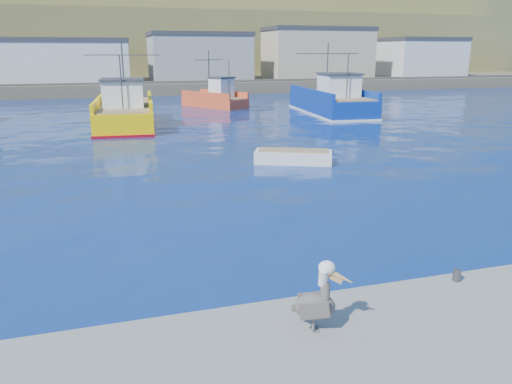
{
  "coord_description": "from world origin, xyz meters",
  "views": [
    {
      "loc": [
        -5.02,
        -12.72,
        5.99
      ],
      "look_at": [
        -0.2,
        3.08,
        1.29
      ],
      "focal_mm": 35.0,
      "sensor_mm": 36.0,
      "label": 1
    }
  ],
  "objects_px": {
    "trawler_yellow_b": "(125,112)",
    "skiff_mid": "(293,158)",
    "boat_orange": "(216,98)",
    "pelican": "(317,301)",
    "trawler_blue": "(332,102)"
  },
  "relations": [
    {
      "from": "trawler_blue",
      "to": "pelican",
      "type": "xyz_separation_m",
      "value": [
        -17.75,
        -36.89,
        -0.0
      ]
    },
    {
      "from": "trawler_yellow_b",
      "to": "boat_orange",
      "type": "distance_m",
      "value": 15.38
    },
    {
      "from": "boat_orange",
      "to": "pelican",
      "type": "xyz_separation_m",
      "value": [
        -8.08,
        -45.66,
        0.14
      ]
    },
    {
      "from": "trawler_yellow_b",
      "to": "skiff_mid",
      "type": "relative_size",
      "value": 2.97
    },
    {
      "from": "boat_orange",
      "to": "pelican",
      "type": "bearing_deg",
      "value": -100.04
    },
    {
      "from": "trawler_blue",
      "to": "pelican",
      "type": "relative_size",
      "value": 9.0
    },
    {
      "from": "trawler_yellow_b",
      "to": "skiff_mid",
      "type": "height_order",
      "value": "trawler_yellow_b"
    },
    {
      "from": "boat_orange",
      "to": "pelican",
      "type": "height_order",
      "value": "boat_orange"
    },
    {
      "from": "boat_orange",
      "to": "pelican",
      "type": "distance_m",
      "value": 46.37
    },
    {
      "from": "trawler_blue",
      "to": "trawler_yellow_b",
      "type": "bearing_deg",
      "value": -172.05
    },
    {
      "from": "trawler_yellow_b",
      "to": "boat_orange",
      "type": "bearing_deg",
      "value": 48.6
    },
    {
      "from": "trawler_yellow_b",
      "to": "skiff_mid",
      "type": "distance_m",
      "value": 19.08
    },
    {
      "from": "trawler_yellow_b",
      "to": "skiff_mid",
      "type": "xyz_separation_m",
      "value": [
        8.09,
        -17.26,
        -0.83
      ]
    },
    {
      "from": "skiff_mid",
      "to": "pelican",
      "type": "xyz_separation_m",
      "value": [
        -6.0,
        -16.86,
        0.86
      ]
    },
    {
      "from": "skiff_mid",
      "to": "boat_orange",
      "type": "bearing_deg",
      "value": 85.86
    }
  ]
}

